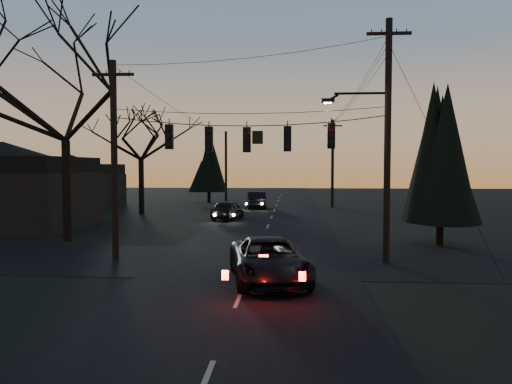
# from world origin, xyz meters

# --- Properties ---
(ground_plane) EXTENTS (160.00, 160.00, 0.00)m
(ground_plane) POSITION_xyz_m (0.00, 0.00, 0.00)
(ground_plane) COLOR black
(main_road) EXTENTS (8.00, 120.00, 0.02)m
(main_road) POSITION_xyz_m (0.00, 20.00, 0.01)
(main_road) COLOR black
(main_road) RESTS_ON ground
(cross_road) EXTENTS (60.00, 7.00, 0.02)m
(cross_road) POSITION_xyz_m (0.00, 10.00, 0.01)
(cross_road) COLOR black
(cross_road) RESTS_ON ground
(utility_pole_right) EXTENTS (5.00, 0.30, 10.00)m
(utility_pole_right) POSITION_xyz_m (5.50, 10.00, 0.00)
(utility_pole_right) COLOR black
(utility_pole_right) RESTS_ON ground
(utility_pole_left) EXTENTS (1.80, 0.30, 8.50)m
(utility_pole_left) POSITION_xyz_m (-6.00, 10.00, 0.00)
(utility_pole_left) COLOR black
(utility_pole_left) RESTS_ON ground
(utility_pole_far_r) EXTENTS (1.80, 0.30, 8.50)m
(utility_pole_far_r) POSITION_xyz_m (5.50, 38.00, 0.00)
(utility_pole_far_r) COLOR black
(utility_pole_far_r) RESTS_ON ground
(utility_pole_far_l) EXTENTS (0.30, 0.30, 8.00)m
(utility_pole_far_l) POSITION_xyz_m (-6.00, 46.00, 0.00)
(utility_pole_far_l) COLOR black
(utility_pole_far_l) RESTS_ON ground
(span_signal_assembly) EXTENTS (11.50, 0.44, 1.64)m
(span_signal_assembly) POSITION_xyz_m (-0.24, 10.00, 5.20)
(span_signal_assembly) COLOR black
(span_signal_assembly) RESTS_ON ground
(bare_tree_left) EXTENTS (11.15, 11.15, 10.77)m
(bare_tree_left) POSITION_xyz_m (-10.36, 14.79, 7.53)
(bare_tree_left) COLOR black
(bare_tree_left) RESTS_ON ground
(evergreen_right) EXTENTS (3.83, 3.83, 7.27)m
(evergreen_right) POSITION_xyz_m (9.07, 14.85, 4.23)
(evergreen_right) COLOR black
(evergreen_right) RESTS_ON ground
(bare_tree_dist) EXTENTS (7.04, 7.04, 9.10)m
(bare_tree_dist) POSITION_xyz_m (-10.95, 29.82, 6.35)
(bare_tree_dist) COLOR black
(bare_tree_dist) RESTS_ON ground
(evergreen_dist) EXTENTS (3.48, 3.48, 6.15)m
(evergreen_dist) POSITION_xyz_m (-7.50, 43.19, 3.67)
(evergreen_dist) COLOR black
(evergreen_dist) RESTS_ON ground
(house_left_near) EXTENTS (10.00, 8.00, 5.60)m
(house_left_near) POSITION_xyz_m (-17.00, 20.00, 2.80)
(house_left_near) COLOR black
(house_left_near) RESTS_ON ground
(house_left_far) EXTENTS (9.00, 7.00, 5.20)m
(house_left_far) POSITION_xyz_m (-20.00, 36.00, 2.60)
(house_left_far) COLOR black
(house_left_far) RESTS_ON ground
(suv_near) EXTENTS (3.39, 5.70, 1.48)m
(suv_near) POSITION_xyz_m (0.80, 6.26, 0.74)
(suv_near) COLOR black
(suv_near) RESTS_ON ground
(sedan_oncoming_a) EXTENTS (2.32, 4.49, 1.46)m
(sedan_oncoming_a) POSITION_xyz_m (-3.20, 26.02, 0.73)
(sedan_oncoming_a) COLOR black
(sedan_oncoming_a) RESTS_ON ground
(sedan_oncoming_b) EXTENTS (2.25, 4.95, 1.57)m
(sedan_oncoming_b) POSITION_xyz_m (-1.83, 36.29, 0.79)
(sedan_oncoming_b) COLOR black
(sedan_oncoming_b) RESTS_ON ground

